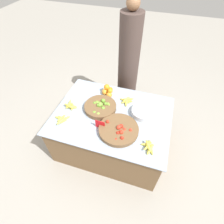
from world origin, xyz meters
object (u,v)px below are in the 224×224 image
object	(u,v)px
metal_bowl	(143,112)
price_sign	(100,125)
lime_bowl	(100,107)
tomato_basket	(119,130)
vendor_person	(128,66)

from	to	relation	value
metal_bowl	price_sign	world-z (taller)	price_sign
lime_bowl	tomato_basket	distance (m)	0.42
lime_bowl	price_sign	size ratio (longest dim) A/B	3.51
vendor_person	metal_bowl	bearing A→B (deg)	-63.00
lime_bowl	metal_bowl	distance (m)	0.53
metal_bowl	vendor_person	xyz separation A→B (m)	(-0.38, 0.74, 0.13)
tomato_basket	vendor_person	bearing A→B (deg)	98.71
price_sign	lime_bowl	bearing A→B (deg)	110.81
metal_bowl	price_sign	xyz separation A→B (m)	(-0.43, -0.36, 0.02)
lime_bowl	vendor_person	bearing A→B (deg)	79.27
tomato_basket	price_sign	distance (m)	0.22
tomato_basket	price_sign	world-z (taller)	price_sign
vendor_person	price_sign	bearing A→B (deg)	-92.64
metal_bowl	vendor_person	bearing A→B (deg)	117.00
tomato_basket	price_sign	bearing A→B (deg)	-175.58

